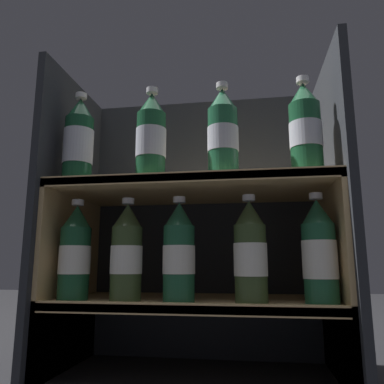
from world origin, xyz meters
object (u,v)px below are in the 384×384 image
(bottle_upper_front_3, at_px, (305,130))
(bottle_lower_front_0, at_px, (75,254))
(bottle_upper_front_0, at_px, (79,142))
(bottle_lower_front_1, at_px, (127,254))
(bottle_lower_front_2, at_px, (179,253))
(bottle_lower_front_4, at_px, (319,253))
(bottle_lower_front_3, at_px, (250,253))
(bottle_upper_front_2, at_px, (223,134))
(bottle_upper_front_1, at_px, (151,138))

(bottle_upper_front_3, height_order, bottle_lower_front_0, bottle_upper_front_3)
(bottle_upper_front_3, bearing_deg, bottle_lower_front_0, 180.00)
(bottle_upper_front_0, bearing_deg, bottle_lower_front_1, 0.00)
(bottle_lower_front_2, relative_size, bottle_lower_front_4, 1.00)
(bottle_upper_front_0, xyz_separation_m, bottle_lower_front_3, (0.44, 0.00, -0.29))
(bottle_upper_front_3, distance_m, bottle_lower_front_0, 0.64)
(bottle_upper_front_0, distance_m, bottle_upper_front_2, 0.38)
(bottle_upper_front_1, height_order, bottle_lower_front_2, bottle_upper_front_1)
(bottle_upper_front_3, relative_size, bottle_lower_front_1, 1.00)
(bottle_upper_front_0, distance_m, bottle_lower_front_1, 0.32)
(bottle_upper_front_1, height_order, bottle_upper_front_2, same)
(bottle_upper_front_3, distance_m, bottle_lower_front_4, 0.29)
(bottle_lower_front_0, relative_size, bottle_lower_front_1, 1.00)
(bottle_upper_front_1, relative_size, bottle_lower_front_2, 1.00)
(bottle_lower_front_0, relative_size, bottle_lower_front_2, 1.00)
(bottle_upper_front_0, bearing_deg, bottle_lower_front_3, 0.00)
(bottle_upper_front_2, bearing_deg, bottle_lower_front_4, 0.00)
(bottle_lower_front_1, height_order, bottle_lower_front_2, same)
(bottle_lower_front_3, relative_size, bottle_lower_front_4, 1.00)
(bottle_upper_front_1, relative_size, bottle_lower_front_4, 1.00)
(bottle_upper_front_0, relative_size, bottle_lower_front_4, 1.00)
(bottle_lower_front_0, bearing_deg, bottle_lower_front_2, 0.00)
(bottle_lower_front_0, xyz_separation_m, bottle_lower_front_1, (0.13, 0.00, 0.00))
(bottle_upper_front_2, bearing_deg, bottle_lower_front_3, 0.00)
(bottle_upper_front_2, xyz_separation_m, bottle_lower_front_3, (0.06, 0.00, -0.29))
(bottle_lower_front_2, xyz_separation_m, bottle_lower_front_4, (0.32, 0.00, -0.00))
(bottle_upper_front_0, height_order, bottle_lower_front_0, bottle_upper_front_0)
(bottle_upper_front_0, height_order, bottle_upper_front_3, same)
(bottle_upper_front_3, xyz_separation_m, bottle_lower_front_0, (-0.57, 0.00, -0.29))
(bottle_upper_front_2, bearing_deg, bottle_upper_front_1, 180.00)
(bottle_upper_front_1, height_order, bottle_lower_front_3, bottle_upper_front_1)
(bottle_lower_front_4, bearing_deg, bottle_lower_front_3, 180.00)
(bottle_lower_front_1, bearing_deg, bottle_upper_front_3, 0.00)
(bottle_lower_front_0, distance_m, bottle_lower_front_1, 0.13)
(bottle_upper_front_3, distance_m, bottle_lower_front_2, 0.42)
(bottle_upper_front_0, distance_m, bottle_lower_front_2, 0.40)
(bottle_lower_front_3, bearing_deg, bottle_lower_front_2, 180.00)
(bottle_lower_front_1, xyz_separation_m, bottle_lower_front_2, (0.13, 0.00, 0.00))
(bottle_upper_front_1, relative_size, bottle_upper_front_3, 1.00)
(bottle_lower_front_2, distance_m, bottle_lower_front_4, 0.32)
(bottle_lower_front_1, height_order, bottle_lower_front_4, same)
(bottle_lower_front_2, height_order, bottle_lower_front_3, same)
(bottle_lower_front_2, xyz_separation_m, bottle_lower_front_3, (0.17, 0.00, -0.00))
(bottle_lower_front_2, bearing_deg, bottle_lower_front_3, 0.00)
(bottle_upper_front_0, height_order, bottle_upper_front_1, same)
(bottle_upper_front_1, height_order, bottle_lower_front_1, bottle_upper_front_1)
(bottle_upper_front_2, height_order, bottle_lower_front_1, bottle_upper_front_2)
(bottle_upper_front_2, relative_size, bottle_lower_front_2, 1.00)
(bottle_upper_front_3, bearing_deg, bottle_lower_front_2, 180.00)
(bottle_upper_front_0, height_order, bottle_lower_front_3, bottle_upper_front_0)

